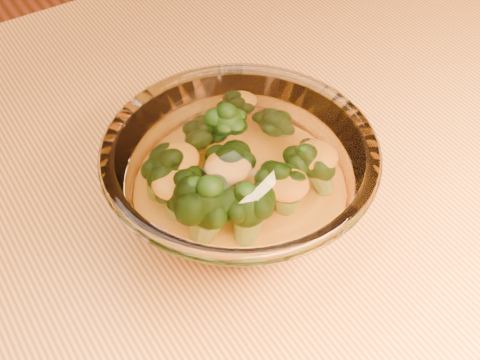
% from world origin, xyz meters
% --- Properties ---
extents(table, '(1.20, 0.80, 0.75)m').
position_xyz_m(table, '(0.00, 0.00, 0.65)').
color(table, gold).
rests_on(table, ground).
extents(glass_bowl, '(0.22, 0.22, 0.10)m').
position_xyz_m(glass_bowl, '(0.02, -0.02, 0.80)').
color(glass_bowl, white).
rests_on(glass_bowl, table).
extents(cheese_sauce, '(0.13, 0.13, 0.04)m').
position_xyz_m(cheese_sauce, '(0.02, -0.02, 0.78)').
color(cheese_sauce, orange).
rests_on(cheese_sauce, glass_bowl).
extents(broccoli_heap, '(0.14, 0.14, 0.07)m').
position_xyz_m(broccoli_heap, '(0.01, -0.02, 0.82)').
color(broccoli_heap, black).
rests_on(broccoli_heap, cheese_sauce).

